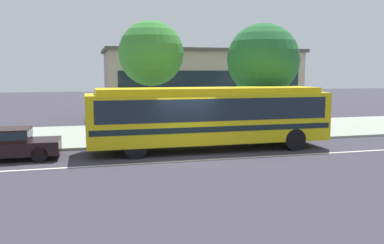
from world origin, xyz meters
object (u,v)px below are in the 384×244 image
sedan_behind_bus (1,142)px  pedestrian_walking_along_curb (109,124)px  pedestrian_waiting_near_sign (133,122)px  pedestrian_standing_by_tree (106,123)px  transit_bus (210,114)px  bus_stop_sign (292,106)px  street_tree_near_stop (151,54)px  street_tree_mid_block (263,60)px

sedan_behind_bus → pedestrian_walking_along_curb: bearing=24.0°
pedestrian_waiting_near_sign → pedestrian_standing_by_tree: bearing=-160.0°
transit_bus → bus_stop_sign: (5.18, 1.97, 0.10)m
pedestrian_standing_by_tree → street_tree_near_stop: (2.55, 2.02, 3.36)m
pedestrian_standing_by_tree → street_tree_near_stop: 4.68m
transit_bus → pedestrian_standing_by_tree: bearing=155.5°
sedan_behind_bus → street_tree_mid_block: 13.77m
street_tree_near_stop → street_tree_mid_block: bearing=-7.0°
pedestrian_standing_by_tree → bus_stop_sign: (9.73, -0.11, 0.61)m
bus_stop_sign → pedestrian_waiting_near_sign: bearing=175.9°
pedestrian_standing_by_tree → sedan_behind_bus: bearing=-153.8°
sedan_behind_bus → pedestrian_standing_by_tree: (4.24, 2.09, 0.43)m
sedan_behind_bus → pedestrian_standing_by_tree: size_ratio=2.49×
sedan_behind_bus → bus_stop_sign: bearing=8.1°
pedestrian_waiting_near_sign → pedestrian_walking_along_curb: bearing=-152.4°
transit_bus → street_tree_mid_block: street_tree_mid_block is taller
transit_bus → pedestrian_standing_by_tree: transit_bus is taller
street_tree_mid_block → street_tree_near_stop: bearing=173.0°
transit_bus → street_tree_mid_block: bearing=39.3°
transit_bus → street_tree_near_stop: 5.38m
bus_stop_sign → pedestrian_walking_along_curb: bearing=-179.8°
transit_bus → bus_stop_sign: size_ratio=4.28×
street_tree_near_stop → street_tree_mid_block: (6.10, -0.75, -0.31)m
transit_bus → street_tree_near_stop: bearing=116.0°
transit_bus → sedan_behind_bus: bearing=-179.9°
transit_bus → street_tree_mid_block: size_ratio=1.80×
pedestrian_waiting_near_sign → street_tree_near_stop: bearing=51.9°
pedestrian_walking_along_curb → pedestrian_waiting_near_sign: bearing=27.6°
sedan_behind_bus → pedestrian_standing_by_tree: pedestrian_standing_by_tree is taller
pedestrian_standing_by_tree → street_tree_mid_block: size_ratio=0.29×
pedestrian_walking_along_curb → pedestrian_standing_by_tree: bearing=132.4°
sedan_behind_bus → street_tree_mid_block: street_tree_mid_block is taller
sedan_behind_bus → pedestrian_waiting_near_sign: size_ratio=2.64×
sedan_behind_bus → pedestrian_walking_along_curb: 4.80m
pedestrian_waiting_near_sign → street_tree_mid_block: (7.30, 0.78, 3.11)m
transit_bus → pedestrian_standing_by_tree: (-4.55, 2.08, -0.50)m
sedan_behind_bus → street_tree_near_stop: 8.80m
sedan_behind_bus → pedestrian_waiting_near_sign: 6.17m
pedestrian_waiting_near_sign → street_tree_near_stop: (1.20, 1.53, 3.43)m
pedestrian_waiting_near_sign → bus_stop_sign: bus_stop_sign is taller
bus_stop_sign → street_tree_mid_block: street_tree_mid_block is taller
sedan_behind_bus → pedestrian_walking_along_curb: (4.38, 1.95, 0.36)m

